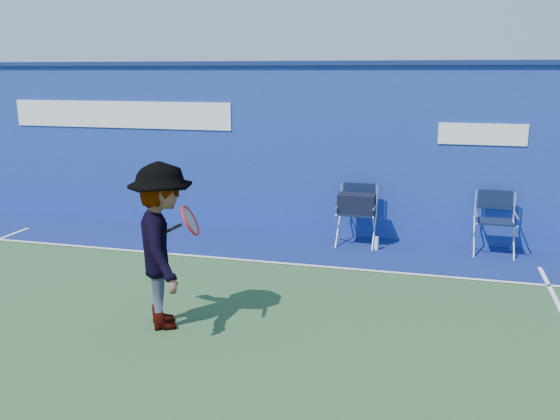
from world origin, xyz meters
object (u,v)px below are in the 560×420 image
(directors_chair_right, at_px, (494,235))
(tennis_player, at_px, (163,246))
(directors_chair_left, at_px, (356,220))
(water_bottle, at_px, (377,243))

(directors_chair_right, distance_m, tennis_player, 5.57)
(tennis_player, bearing_deg, directors_chair_right, 44.72)
(directors_chair_left, height_order, tennis_player, tennis_player)
(tennis_player, bearing_deg, directors_chair_left, 66.18)
(directors_chair_right, bearing_deg, directors_chair_left, -179.14)
(directors_chair_right, distance_m, water_bottle, 1.88)
(water_bottle, bearing_deg, directors_chair_left, 149.57)
(directors_chair_right, height_order, water_bottle, directors_chair_right)
(directors_chair_left, xyz_separation_m, directors_chair_right, (2.23, 0.03, -0.11))
(water_bottle, height_order, tennis_player, tennis_player)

